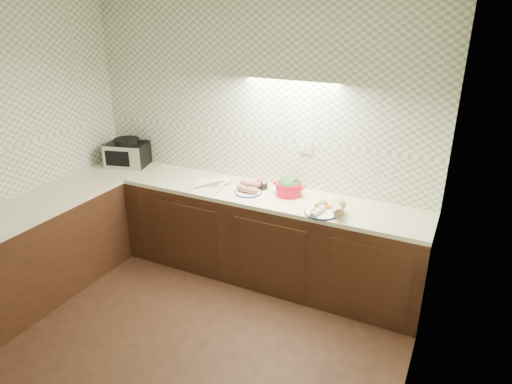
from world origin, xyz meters
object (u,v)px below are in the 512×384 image
at_px(dutch_oven, 289,187).
at_px(sweet_potato_plate, 249,188).
at_px(toaster_oven, 127,153).
at_px(parsnip_pile, 217,184).
at_px(onion_bowl, 261,185).
at_px(veg_plate, 330,208).

bearing_deg(dutch_oven, sweet_potato_plate, -158.83).
xyz_separation_m(toaster_oven, parsnip_pile, (1.22, -0.13, -0.11)).
bearing_deg(toaster_oven, sweet_potato_plate, -20.17).
bearing_deg(toaster_oven, onion_bowl, -14.30).
distance_m(parsnip_pile, onion_bowl, 0.43).
bearing_deg(veg_plate, onion_bowl, 161.93).
bearing_deg(dutch_oven, onion_bowl, 175.24).
distance_m(toaster_oven, onion_bowl, 1.62).
bearing_deg(onion_bowl, parsnip_pile, -157.20).
relative_size(onion_bowl, veg_plate, 0.34).
relative_size(sweet_potato_plate, onion_bowl, 1.97).
relative_size(sweet_potato_plate, dutch_oven, 0.83).
bearing_deg(dutch_oven, veg_plate, -22.43).
distance_m(toaster_oven, veg_plate, 2.41).
distance_m(sweet_potato_plate, dutch_oven, 0.38).
height_order(sweet_potato_plate, dutch_oven, dutch_oven).
xyz_separation_m(parsnip_pile, sweet_potato_plate, (0.34, 0.00, 0.01)).
xyz_separation_m(sweet_potato_plate, veg_plate, (0.83, -0.09, 0.01)).
xyz_separation_m(toaster_oven, veg_plate, (2.40, -0.22, -0.09)).
xyz_separation_m(dutch_oven, veg_plate, (0.47, -0.22, -0.03)).
distance_m(toaster_oven, dutch_oven, 1.92).
xyz_separation_m(parsnip_pile, veg_plate, (1.18, -0.09, 0.02)).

